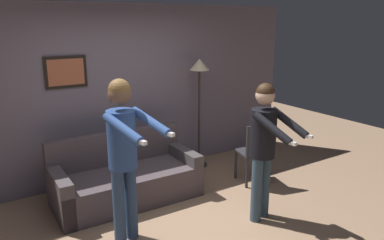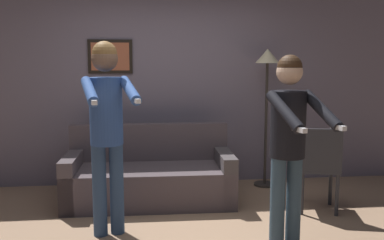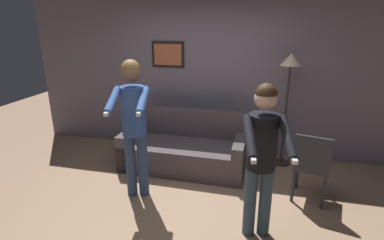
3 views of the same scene
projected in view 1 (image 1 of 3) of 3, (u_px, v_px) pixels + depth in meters
ground_plane at (182, 232)px, 4.30m from camera, size 12.00×12.00×0.00m
back_wall_assembly at (114, 94)px, 5.52m from camera, size 6.40×0.09×2.60m
couch at (126, 180)px, 5.03m from camera, size 1.91×0.88×0.87m
torchiere_lamp at (199, 79)px, 5.91m from camera, size 0.31×0.31×1.78m
person_standing_left at (123, 146)px, 3.85m from camera, size 0.55×0.78×1.80m
person_standing_right at (264, 140)px, 4.34m from camera, size 0.52×0.70×1.68m
dining_chair_distant at (256, 150)px, 5.45m from camera, size 0.51×0.51×0.93m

